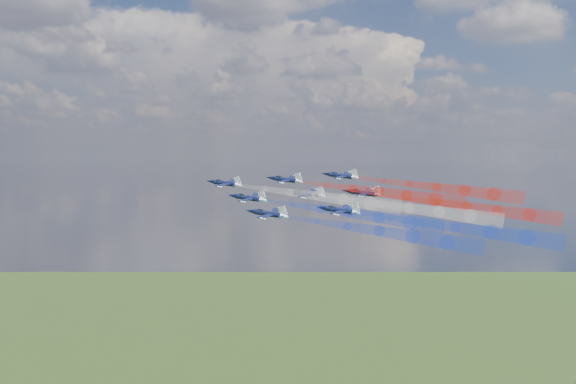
# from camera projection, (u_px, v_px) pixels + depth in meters

# --- Properties ---
(jet_lead) EXTENTS (14.40, 13.09, 6.11)m
(jet_lead) POSITION_uv_depth(u_px,v_px,m) (225.00, 183.00, 188.43)
(jet_lead) COLOR black
(trail_lead) EXTENTS (44.79, 18.12, 9.21)m
(trail_lead) POSITION_uv_depth(u_px,v_px,m) (316.00, 196.00, 176.24)
(trail_lead) COLOR white
(jet_inner_left) EXTENTS (14.40, 13.09, 6.11)m
(jet_inner_left) POSITION_uv_depth(u_px,v_px,m) (249.00, 198.00, 174.00)
(jet_inner_left) COLOR black
(trail_inner_left) EXTENTS (44.79, 18.12, 9.21)m
(trail_inner_left) POSITION_uv_depth(u_px,v_px,m) (349.00, 213.00, 161.81)
(trail_inner_left) COLOR blue
(jet_inner_right) EXTENTS (14.40, 13.09, 6.11)m
(jet_inner_right) POSITION_uv_depth(u_px,v_px,m) (286.00, 180.00, 191.21)
(jet_inner_right) COLOR black
(trail_inner_right) EXTENTS (44.79, 18.12, 9.21)m
(trail_inner_right) POSITION_uv_depth(u_px,v_px,m) (379.00, 192.00, 179.02)
(trail_inner_right) COLOR red
(jet_outer_left) EXTENTS (14.40, 13.09, 6.11)m
(jet_outer_left) POSITION_uv_depth(u_px,v_px,m) (268.00, 214.00, 160.98)
(jet_outer_left) COLOR black
(trail_outer_left) EXTENTS (44.79, 18.12, 9.21)m
(trail_outer_left) POSITION_uv_depth(u_px,v_px,m) (379.00, 231.00, 148.80)
(trail_outer_left) COLOR blue
(jet_center_third) EXTENTS (14.40, 13.09, 6.11)m
(jet_center_third) POSITION_uv_depth(u_px,v_px,m) (307.00, 194.00, 179.31)
(jet_center_third) COLOR black
(trail_center_third) EXTENTS (44.79, 18.12, 9.21)m
(trail_center_third) POSITION_uv_depth(u_px,v_px,m) (409.00, 208.00, 167.12)
(trail_center_third) COLOR white
(jet_outer_right) EXTENTS (14.40, 13.09, 6.11)m
(jet_outer_right) POSITION_uv_depth(u_px,v_px,m) (341.00, 176.00, 194.81)
(jet_outer_right) COLOR black
(trail_outer_right) EXTENTS (44.79, 18.12, 9.21)m
(trail_outer_right) POSITION_uv_depth(u_px,v_px,m) (437.00, 187.00, 182.62)
(trail_outer_right) COLOR red
(jet_rear_left) EXTENTS (14.40, 13.09, 6.11)m
(jet_rear_left) POSITION_uv_depth(u_px,v_px,m) (340.00, 210.00, 162.17)
(jet_rear_left) COLOR black
(trail_rear_left) EXTENTS (44.79, 18.12, 9.21)m
(trail_rear_left) POSITION_uv_depth(u_px,v_px,m) (456.00, 227.00, 149.99)
(trail_rear_left) COLOR blue
(jet_rear_right) EXTENTS (14.40, 13.09, 6.11)m
(jet_rear_right) POSITION_uv_depth(u_px,v_px,m) (363.00, 193.00, 182.41)
(jet_rear_right) COLOR black
(trail_rear_right) EXTENTS (44.79, 18.12, 9.21)m
(trail_rear_right) POSITION_uv_depth(u_px,v_px,m) (467.00, 207.00, 170.23)
(trail_rear_right) COLOR red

